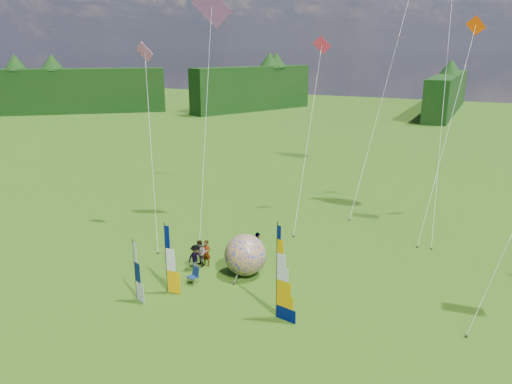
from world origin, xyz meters
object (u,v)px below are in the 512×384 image
at_px(spectator_a, 206,253).
at_px(spectator_c, 195,257).
at_px(feather_banner_main, 277,272).
at_px(spectator_b, 200,254).
at_px(side_banner_left, 166,259).
at_px(camp_chair, 193,276).
at_px(spectator_d, 258,246).
at_px(bol_inflatable, 245,255).
at_px(kite_whale, 448,52).
at_px(side_banner_far, 135,271).

relative_size(spectator_a, spectator_c, 1.02).
xyz_separation_m(feather_banner_main, spectator_b, (-6.30, 3.27, -1.53)).
distance_m(side_banner_left, camp_chair, 2.07).
relative_size(spectator_a, spectator_d, 0.88).
relative_size(bol_inflatable, spectator_a, 1.51).
xyz_separation_m(spectator_c, kite_whale, (11.10, 14.81, 11.30)).
bearing_deg(spectator_a, side_banner_left, -91.80).
xyz_separation_m(side_banner_left, spectator_a, (0.15, 3.71, -1.08)).
xyz_separation_m(feather_banner_main, bol_inflatable, (-3.42, 3.49, -1.15)).
height_order(bol_inflatable, spectator_d, bol_inflatable).
distance_m(feather_banner_main, spectator_c, 7.04).
xyz_separation_m(spectator_a, spectator_b, (-0.28, -0.29, 0.02)).
distance_m(feather_banner_main, spectator_b, 7.26).
relative_size(feather_banner_main, spectator_d, 2.63).
distance_m(spectator_b, camp_chair, 2.25).
bearing_deg(spectator_c, bol_inflatable, -54.99).
xyz_separation_m(side_banner_left, side_banner_far, (-0.93, -1.35, -0.28)).
distance_m(side_banner_left, kite_whale, 23.23).
bearing_deg(kite_whale, spectator_b, -130.22).
bearing_deg(spectator_b, side_banner_left, -52.39).
distance_m(camp_chair, kite_whale, 22.56).
xyz_separation_m(feather_banner_main, side_banner_left, (-6.16, -0.15, -0.47)).
bearing_deg(spectator_d, spectator_c, 78.45).
bearing_deg(feather_banner_main, spectator_c, 168.40).
relative_size(side_banner_left, spectator_d, 2.10).
distance_m(side_banner_far, spectator_b, 4.91).
distance_m(side_banner_far, kite_whale, 24.84).
bearing_deg(side_banner_far, side_banner_left, 77.48).
height_order(feather_banner_main, spectator_d, feather_banner_main).
bearing_deg(side_banner_far, kite_whale, 80.09).
height_order(spectator_b, camp_chair, spectator_b).
bearing_deg(spectator_d, camp_chair, 99.17).
bearing_deg(feather_banner_main, spectator_b, 164.80).
bearing_deg(spectator_a, camp_chair, -76.49).
xyz_separation_m(bol_inflatable, camp_chair, (-2.05, -2.28, -0.72)).
height_order(spectator_d, camp_chair, spectator_d).
bearing_deg(side_banner_left, spectator_a, 85.44).
distance_m(side_banner_left, spectator_a, 3.87).
bearing_deg(kite_whale, side_banner_far, -124.35).
height_order(spectator_c, spectator_d, spectator_d).
xyz_separation_m(spectator_c, camp_chair, (0.81, -1.57, -0.30)).
bearing_deg(spectator_d, side_banner_far, 95.93).
xyz_separation_m(spectator_b, camp_chair, (0.82, -2.06, -0.34)).
relative_size(spectator_c, spectator_d, 0.86).
xyz_separation_m(side_banner_far, camp_chair, (1.63, 2.72, -1.11)).
bearing_deg(spectator_a, bol_inflatable, -0.99).
height_order(bol_inflatable, spectator_c, bol_inflatable).
height_order(camp_chair, kite_whale, kite_whale).
height_order(side_banner_left, kite_whale, kite_whale).
height_order(feather_banner_main, spectator_a, feather_banner_main).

